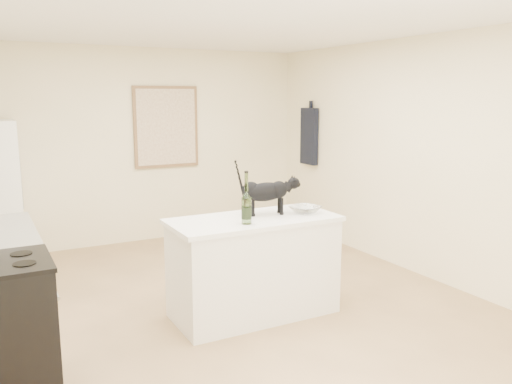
{
  "coord_description": "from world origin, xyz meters",
  "views": [
    {
      "loc": [
        -2.02,
        -4.2,
        1.95
      ],
      "look_at": [
        0.15,
        -0.15,
        1.12
      ],
      "focal_mm": 36.84,
      "sensor_mm": 36.0,
      "label": 1
    }
  ],
  "objects_px": {
    "wine_bottle": "(246,201)",
    "black_cat": "(265,194)",
    "stove": "(5,331)",
    "glass_bowl": "(305,210)"
  },
  "relations": [
    {
      "from": "wine_bottle",
      "to": "glass_bowl",
      "type": "xyz_separation_m",
      "value": [
        0.67,
        0.11,
        -0.17
      ]
    },
    {
      "from": "wine_bottle",
      "to": "black_cat",
      "type": "bearing_deg",
      "value": 36.78
    },
    {
      "from": "stove",
      "to": "black_cat",
      "type": "bearing_deg",
      "value": 11.92
    },
    {
      "from": "black_cat",
      "to": "glass_bowl",
      "type": "distance_m",
      "value": 0.4
    },
    {
      "from": "glass_bowl",
      "to": "black_cat",
      "type": "bearing_deg",
      "value": 161.38
    },
    {
      "from": "wine_bottle",
      "to": "glass_bowl",
      "type": "relative_size",
      "value": 1.47
    },
    {
      "from": "stove",
      "to": "black_cat",
      "type": "height_order",
      "value": "black_cat"
    },
    {
      "from": "stove",
      "to": "wine_bottle",
      "type": "xyz_separation_m",
      "value": [
        1.89,
        0.23,
        0.65
      ]
    },
    {
      "from": "wine_bottle",
      "to": "glass_bowl",
      "type": "height_order",
      "value": "wine_bottle"
    },
    {
      "from": "stove",
      "to": "wine_bottle",
      "type": "height_order",
      "value": "wine_bottle"
    }
  ]
}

